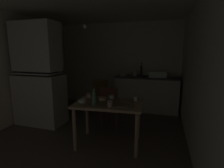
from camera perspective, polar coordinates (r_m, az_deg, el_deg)
ground_plane at (r=3.62m, az=-6.80°, el=-15.32°), size 4.98×4.98×0.00m
wall_back at (r=5.20m, az=2.01°, el=6.51°), size 3.70×0.10×2.42m
wall_left at (r=4.37m, az=-30.00°, el=4.32°), size 0.10×4.08×2.42m
wall_right at (r=3.04m, az=26.47°, el=2.47°), size 0.10×4.08×2.42m
ceiling_slab at (r=3.38m, az=-7.82°, el=25.73°), size 3.70×4.08×0.10m
hutch_cabinet at (r=4.04m, az=-23.24°, el=1.84°), size 1.05×0.55×2.19m
counter_cabinet at (r=4.79m, az=11.34°, el=-3.08°), size 1.69×0.64×0.92m
sink_basin at (r=4.68m, az=15.05°, el=3.15°), size 0.44×0.34×0.15m
hand_pump at (r=4.75m, az=9.72°, el=4.58°), size 0.05×0.27×0.39m
mixing_bowl_counter at (r=4.76m, az=3.73°, el=3.12°), size 0.21×0.21×0.08m
stoneware_crock at (r=4.78m, az=7.52°, el=3.50°), size 0.10×0.10×0.14m
dining_table at (r=2.90m, az=-1.16°, el=-8.16°), size 1.17×0.82×0.75m
chair_far_side at (r=3.53m, az=-0.33°, el=-7.64°), size 0.46×0.46×0.90m
chair_by_counter at (r=4.37m, az=-3.95°, el=-4.04°), size 0.52×0.52×0.92m
serving_bowl_wide at (r=3.13m, az=-0.11°, el=-4.24°), size 0.10×0.10×0.05m
soup_bowl_small at (r=2.92m, az=-9.96°, el=-5.57°), size 0.13×0.13×0.05m
sauce_dish at (r=3.03m, az=-3.13°, el=-4.91°), size 0.13×0.13×0.04m
teacup_mint at (r=2.98m, az=7.92°, el=-4.92°), size 0.07×0.07×0.07m
mug_dark at (r=2.65m, az=-0.68°, el=-6.83°), size 0.08×0.08×0.07m
teacup_cream at (r=2.75m, az=-0.63°, el=-6.14°), size 0.08×0.08×0.07m
mug_tall at (r=3.19m, az=-7.67°, el=-3.79°), size 0.09×0.09×0.08m
glass_bottle at (r=2.72m, az=-6.02°, el=-4.80°), size 0.06×0.06×0.27m
table_knife at (r=2.64m, az=2.36°, el=-7.66°), size 0.18×0.04×0.00m
teaspoon_near_bowl at (r=3.02m, az=3.19°, el=-5.28°), size 0.10×0.15×0.00m
teaspoon_by_cup at (r=2.57m, az=5.75°, el=-8.21°), size 0.04×0.16×0.00m
serving_spoon at (r=2.84m, az=5.79°, el=-6.37°), size 0.10×0.10×0.00m
pendant_bulb at (r=3.69m, az=-9.11°, el=18.45°), size 0.08×0.08×0.08m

